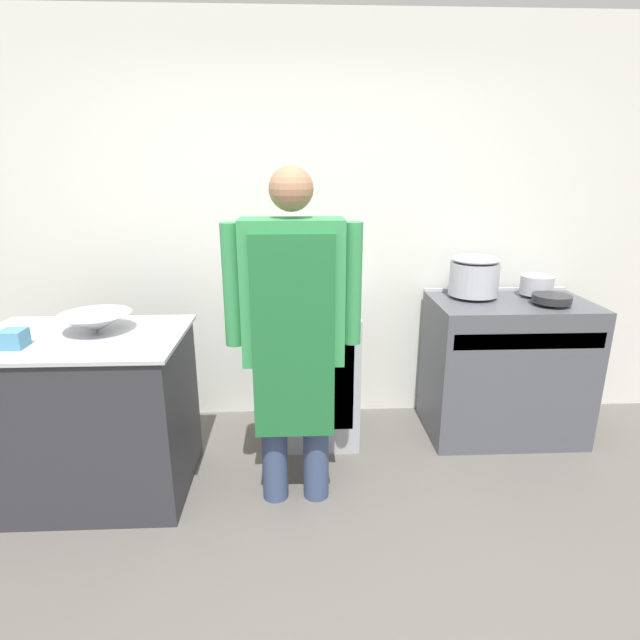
{
  "coord_description": "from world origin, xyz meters",
  "views": [
    {
      "loc": [
        -0.1,
        -1.53,
        1.76
      ],
      "look_at": [
        0.02,
        1.04,
        0.97
      ],
      "focal_mm": 28.0,
      "sensor_mm": 36.0,
      "label": 1
    }
  ],
  "objects_px": {
    "mixing_bowl": "(96,323)",
    "sauce_pot": "(537,285)",
    "person_cook": "(293,323)",
    "stock_pot": "(474,275)",
    "plastic_tub": "(13,339)",
    "saute_pan": "(552,299)",
    "stove": "(505,368)",
    "fridge_unit": "(311,372)"
  },
  "relations": [
    {
      "from": "stove",
      "to": "saute_pan",
      "type": "distance_m",
      "value": 0.56
    },
    {
      "from": "stove",
      "to": "fridge_unit",
      "type": "bearing_deg",
      "value": 178.35
    },
    {
      "from": "stock_pot",
      "to": "saute_pan",
      "type": "xyz_separation_m",
      "value": [
        0.43,
        -0.22,
        -0.11
      ]
    },
    {
      "from": "stove",
      "to": "mixing_bowl",
      "type": "relative_size",
      "value": 2.67
    },
    {
      "from": "sauce_pot",
      "to": "saute_pan",
      "type": "bearing_deg",
      "value": -90.0
    },
    {
      "from": "stove",
      "to": "fridge_unit",
      "type": "relative_size",
      "value": 1.13
    },
    {
      "from": "person_cook",
      "to": "saute_pan",
      "type": "height_order",
      "value": "person_cook"
    },
    {
      "from": "plastic_tub",
      "to": "saute_pan",
      "type": "distance_m",
      "value": 3.03
    },
    {
      "from": "saute_pan",
      "to": "stove",
      "type": "bearing_deg",
      "value": 152.15
    },
    {
      "from": "person_cook",
      "to": "mixing_bowl",
      "type": "distance_m",
      "value": 1.08
    },
    {
      "from": "fridge_unit",
      "to": "mixing_bowl",
      "type": "xyz_separation_m",
      "value": [
        -1.16,
        -0.5,
        0.52
      ]
    },
    {
      "from": "person_cook",
      "to": "stock_pot",
      "type": "xyz_separation_m",
      "value": [
        1.18,
        0.78,
        0.07
      ]
    },
    {
      "from": "fridge_unit",
      "to": "plastic_tub",
      "type": "distance_m",
      "value": 1.72
    },
    {
      "from": "fridge_unit",
      "to": "person_cook",
      "type": "relative_size",
      "value": 0.5
    },
    {
      "from": "stove",
      "to": "person_cook",
      "type": "height_order",
      "value": "person_cook"
    },
    {
      "from": "sauce_pot",
      "to": "stock_pot",
      "type": "bearing_deg",
      "value": -180.0
    },
    {
      "from": "stove",
      "to": "plastic_tub",
      "type": "xyz_separation_m",
      "value": [
        -2.77,
        -0.7,
        0.49
      ]
    },
    {
      "from": "person_cook",
      "to": "stock_pot",
      "type": "bearing_deg",
      "value": 33.41
    },
    {
      "from": "mixing_bowl",
      "to": "sauce_pot",
      "type": "distance_m",
      "value": 2.73
    },
    {
      "from": "mixing_bowl",
      "to": "sauce_pot",
      "type": "relative_size",
      "value": 1.78
    },
    {
      "from": "fridge_unit",
      "to": "mixing_bowl",
      "type": "height_order",
      "value": "mixing_bowl"
    },
    {
      "from": "plastic_tub",
      "to": "saute_pan",
      "type": "bearing_deg",
      "value": 11.23
    },
    {
      "from": "mixing_bowl",
      "to": "saute_pan",
      "type": "xyz_separation_m",
      "value": [
        2.67,
        0.36,
        0.01
      ]
    },
    {
      "from": "stove",
      "to": "mixing_bowl",
      "type": "height_order",
      "value": "mixing_bowl"
    },
    {
      "from": "fridge_unit",
      "to": "plastic_tub",
      "type": "bearing_deg",
      "value": -153.43
    },
    {
      "from": "sauce_pot",
      "to": "stove",
      "type": "bearing_deg",
      "value": -151.66
    },
    {
      "from": "plastic_tub",
      "to": "stock_pot",
      "type": "bearing_deg",
      "value": 17.56
    },
    {
      "from": "fridge_unit",
      "to": "saute_pan",
      "type": "bearing_deg",
      "value": -5.46
    },
    {
      "from": "stove",
      "to": "sauce_pot",
      "type": "relative_size",
      "value": 4.76
    },
    {
      "from": "sauce_pot",
      "to": "plastic_tub",
      "type": "bearing_deg",
      "value": -164.84
    },
    {
      "from": "mixing_bowl",
      "to": "sauce_pot",
      "type": "bearing_deg",
      "value": 12.12
    },
    {
      "from": "plastic_tub",
      "to": "stock_pot",
      "type": "relative_size",
      "value": 0.35
    },
    {
      "from": "stove",
      "to": "fridge_unit",
      "type": "height_order",
      "value": "stove"
    },
    {
      "from": "stove",
      "to": "plastic_tub",
      "type": "distance_m",
      "value": 2.9
    },
    {
      "from": "stock_pot",
      "to": "fridge_unit",
      "type": "bearing_deg",
      "value": -176.22
    },
    {
      "from": "stock_pot",
      "to": "saute_pan",
      "type": "height_order",
      "value": "stock_pot"
    },
    {
      "from": "mixing_bowl",
      "to": "sauce_pot",
      "type": "height_order",
      "value": "sauce_pot"
    },
    {
      "from": "person_cook",
      "to": "stock_pot",
      "type": "relative_size",
      "value": 5.56
    },
    {
      "from": "fridge_unit",
      "to": "saute_pan",
      "type": "distance_m",
      "value": 1.6
    },
    {
      "from": "fridge_unit",
      "to": "person_cook",
      "type": "xyz_separation_m",
      "value": [
        -0.11,
        -0.71,
        0.57
      ]
    },
    {
      "from": "stove",
      "to": "saute_pan",
      "type": "bearing_deg",
      "value": -27.85
    },
    {
      "from": "stove",
      "to": "sauce_pot",
      "type": "height_order",
      "value": "sauce_pot"
    }
  ]
}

